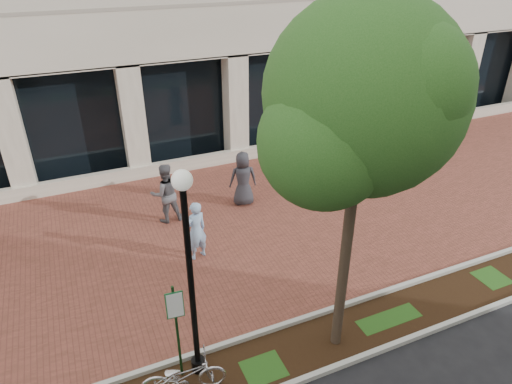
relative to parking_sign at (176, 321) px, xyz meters
name	(u,v)px	position (x,y,z in m)	size (l,w,h in m)	color
ground	(235,226)	(3.05, 4.86, -1.50)	(120.00, 120.00, 0.00)	black
brick_plaza	(235,225)	(3.05, 4.86, -1.50)	(40.00, 9.00, 0.01)	brown
planting_strip	(320,343)	(3.05, -0.39, -1.50)	(40.00, 1.50, 0.01)	black
curb_plaza_side	(304,319)	(3.05, 0.36, -1.44)	(40.00, 0.12, 0.12)	#B6B7AD
curb_street_side	(338,366)	(3.05, -1.14, -1.44)	(40.00, 0.12, 0.12)	#B6B7AD
parking_sign	(176,321)	(0.00, 0.00, 0.00)	(0.34, 0.07, 2.35)	#153A18
lamppost	(190,271)	(0.35, 0.00, 1.12)	(0.36, 0.36, 4.65)	black
street_tree	(364,108)	(3.45, -0.46, 3.91)	(4.09, 3.40, 7.33)	#4A392A
locked_bicycle	(183,376)	(-0.05, -0.39, -1.06)	(0.59, 1.68, 0.88)	silver
pedestrian_left	(196,231)	(1.50, 3.75, -0.61)	(0.65, 0.43, 1.78)	#93B6DC
pedestrian_mid	(166,193)	(1.21, 6.02, -0.52)	(0.95, 0.74, 1.96)	#5B5A5F
pedestrian_right	(243,179)	(3.84, 6.05, -0.56)	(0.92, 0.60, 1.88)	#2D2D33
bollard	(435,150)	(12.29, 6.16, -1.02)	(0.12, 0.12, 0.94)	silver
bike_rack_cluster	(413,123)	(13.51, 8.94, -0.99)	(3.55, 1.93, 1.07)	black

